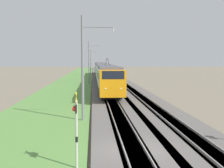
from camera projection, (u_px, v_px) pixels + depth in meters
The scene contains 12 objects.
ground_plane at pixel (134, 156), 16.00m from camera, with size 400.00×400.00×0.00m, color #7A705B.
ballast_main at pixel (103, 82), 65.74m from camera, with size 240.00×4.40×0.30m.
ballast_adjacent at pixel (121, 82), 65.98m from camera, with size 240.00×4.40×0.30m.
track_main at pixel (103, 82), 65.74m from camera, with size 240.00×1.57×0.45m.
track_adjacent at pixel (121, 82), 65.98m from camera, with size 240.00×1.57×0.45m.
grass_verge at pixel (72, 83), 65.35m from camera, with size 240.00×8.15×0.12m.
passenger_train at pixel (102, 71), 71.18m from camera, with size 78.12×2.90×5.15m.
crossing_signal_near at pixel (76, 123), 13.70m from camera, with size 0.70×0.23×3.52m.
catenary_mast_near at pixel (83, 67), 24.44m from camera, with size 0.22×2.56×8.36m.
catenary_mast_mid at pixel (89, 62), 63.02m from camera, with size 0.22×2.56×8.63m.
catenary_mast_far at pixel (91, 61), 101.62m from camera, with size 0.22×2.56×8.41m.
catenary_mast_distant at pixel (91, 60), 140.19m from camera, with size 0.22×2.56×8.82m.
Camera 1 is at (-15.56, 2.08, 4.93)m, focal length 50.00 mm.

